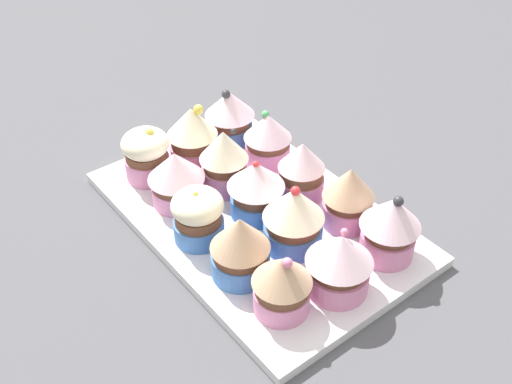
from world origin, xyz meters
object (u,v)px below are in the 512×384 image
at_px(cupcake_5, 194,134).
at_px(cupcake_7, 255,190).
at_px(cupcake_12, 301,170).
at_px(cupcake_14, 390,226).
at_px(cupcake_1, 176,177).
at_px(cupcake_8, 293,217).
at_px(cupcake_9, 339,262).
at_px(cupcake_13, 348,196).
at_px(cupcake_4, 282,283).
at_px(cupcake_0, 146,154).
at_px(cupcake_6, 227,158).
at_px(cupcake_3, 240,247).
at_px(cupcake_2, 198,215).
at_px(cupcake_10, 230,114).
at_px(baking_tray, 256,217).
at_px(cupcake_11, 268,138).

distance_m(cupcake_5, cupcake_7, 0.13).
distance_m(cupcake_12, cupcake_14, 0.13).
height_order(cupcake_1, cupcake_8, cupcake_8).
height_order(cupcake_9, cupcake_14, cupcake_14).
bearing_deg(cupcake_13, cupcake_12, -172.00).
height_order(cupcake_4, cupcake_14, cupcake_14).
relative_size(cupcake_0, cupcake_13, 0.94).
bearing_deg(cupcake_14, cupcake_6, -162.24).
relative_size(cupcake_3, cupcake_4, 1.04).
bearing_deg(cupcake_6, cupcake_8, -2.55).
bearing_deg(cupcake_2, cupcake_8, 46.34).
xyz_separation_m(cupcake_5, cupcake_9, (0.26, -0.01, -0.00)).
xyz_separation_m(cupcake_10, cupcake_14, (0.27, 0.00, 0.00)).
relative_size(cupcake_0, cupcake_3, 0.94).
height_order(cupcake_5, cupcake_8, cupcake_5).
height_order(baking_tray, cupcake_11, cupcake_11).
xyz_separation_m(cupcake_1, cupcake_10, (-0.07, 0.12, 0.00)).
relative_size(cupcake_4, cupcake_10, 0.95).
xyz_separation_m(cupcake_0, cupcake_3, (0.19, -0.01, 0.00)).
bearing_deg(cupcake_14, cupcake_13, 178.02).
bearing_deg(cupcake_0, cupcake_9, 11.15).
height_order(baking_tray, cupcake_1, cupcake_1).
height_order(cupcake_7, cupcake_10, cupcake_10).
distance_m(cupcake_10, cupcake_14, 0.27).
bearing_deg(cupcake_2, baking_tray, 85.39).
xyz_separation_m(cupcake_2, cupcake_5, (-0.12, 0.07, 0.01)).
distance_m(cupcake_9, cupcake_10, 0.28).
xyz_separation_m(cupcake_0, cupcake_5, (0.01, 0.06, 0.01)).
relative_size(cupcake_0, cupcake_11, 0.98).
distance_m(cupcake_3, cupcake_10, 0.24).
bearing_deg(cupcake_3, cupcake_14, 62.50).
bearing_deg(cupcake_11, cupcake_2, -66.22).
distance_m(cupcake_0, cupcake_3, 0.19).
bearing_deg(cupcake_12, cupcake_13, 8.00).
distance_m(cupcake_0, cupcake_2, 0.13).
relative_size(baking_tray, cupcake_0, 5.38).
distance_m(cupcake_0, cupcake_12, 0.18).
bearing_deg(cupcake_10, cupcake_5, -79.19).
distance_m(cupcake_6, cupcake_8, 0.12).
bearing_deg(cupcake_3, cupcake_12, 113.67).
bearing_deg(cupcake_14, cupcake_12, -176.79).
xyz_separation_m(cupcake_9, cupcake_11, (-0.21, 0.08, -0.00)).
distance_m(cupcake_2, cupcake_8, 0.10).
xyz_separation_m(cupcake_0, cupcake_14, (0.26, 0.13, 0.01)).
bearing_deg(cupcake_3, cupcake_13, 86.14).
xyz_separation_m(baking_tray, cupcake_14, (0.13, 0.07, 0.04)).
bearing_deg(cupcake_7, cupcake_0, -157.26).
height_order(baking_tray, cupcake_5, cupcake_5).
bearing_deg(cupcake_6, cupcake_3, -31.04).
height_order(cupcake_3, cupcake_12, same).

